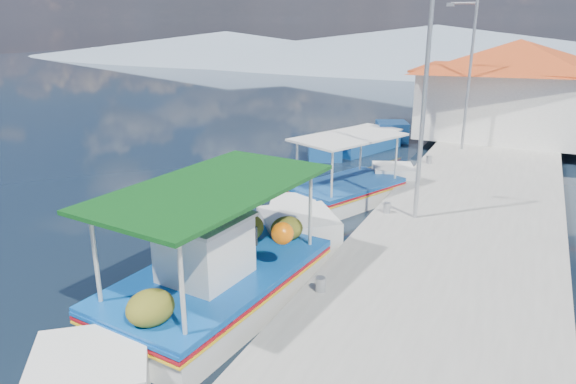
% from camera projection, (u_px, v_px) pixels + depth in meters
% --- Properties ---
extents(ground, '(160.00, 160.00, 0.00)m').
position_uv_depth(ground, '(236.00, 231.00, 14.85)').
color(ground, black).
rests_on(ground, ground).
extents(quay, '(5.00, 44.00, 0.50)m').
position_uv_depth(quay, '(480.00, 192.00, 17.51)').
color(quay, '#9E9B93').
rests_on(quay, ground).
extents(bollards, '(0.20, 17.20, 0.30)m').
position_uv_depth(bollards, '(413.00, 178.00, 17.60)').
color(bollards, '#A5A8AD').
rests_on(bollards, quay).
extents(main_caique, '(3.17, 8.97, 2.97)m').
position_uv_depth(main_caique, '(220.00, 280.00, 10.85)').
color(main_caique, silver).
rests_on(main_caique, ground).
extents(caique_green_canopy, '(3.64, 6.07, 2.48)m').
position_uv_depth(caique_green_canopy, '(346.00, 191.00, 17.13)').
color(caique_green_canopy, silver).
rests_on(caique_green_canopy, ground).
extents(caique_blue_hull, '(3.58, 6.58, 1.24)m').
position_uv_depth(caique_blue_hull, '(360.00, 142.00, 24.26)').
color(caique_blue_hull, navy).
rests_on(caique_blue_hull, ground).
extents(harbor_building, '(10.49, 10.49, 4.40)m').
position_uv_depth(harbor_building, '(515.00, 86.00, 24.32)').
color(harbor_building, white).
rests_on(harbor_building, quay).
extents(lamp_post_near, '(1.21, 0.14, 6.00)m').
position_uv_depth(lamp_post_near, '(421.00, 96.00, 13.52)').
color(lamp_post_near, '#A5A8AD').
rests_on(lamp_post_near, quay).
extents(lamp_post_far, '(1.21, 0.14, 6.00)m').
position_uv_depth(lamp_post_far, '(468.00, 68.00, 21.24)').
color(lamp_post_far, '#A5A8AD').
rests_on(lamp_post_far, quay).
extents(mountain_ridge, '(171.40, 96.00, 5.50)m').
position_uv_depth(mountain_ridge, '(538.00, 54.00, 59.57)').
color(mountain_ridge, slate).
rests_on(mountain_ridge, ground).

